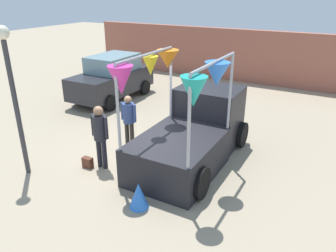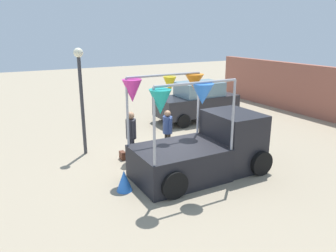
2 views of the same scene
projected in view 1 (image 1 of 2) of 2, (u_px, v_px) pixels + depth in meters
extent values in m
plane|color=gray|center=(150.00, 157.00, 9.36)|extent=(60.00, 60.00, 0.00)
cube|color=black|center=(178.00, 156.00, 8.38)|extent=(1.90, 2.60, 1.00)
cube|color=black|center=(208.00, 117.00, 9.84)|extent=(1.80, 1.40, 1.80)
cube|color=#8CB2C6|center=(209.00, 102.00, 9.66)|extent=(1.76, 1.37, 0.60)
cylinder|color=black|center=(185.00, 123.00, 10.75)|extent=(0.22, 0.76, 0.76)
cylinder|color=black|center=(241.00, 134.00, 9.90)|extent=(0.22, 0.76, 0.76)
cylinder|color=black|center=(132.00, 163.00, 8.29)|extent=(0.22, 0.76, 0.76)
cylinder|color=black|center=(200.00, 183.00, 7.44)|extent=(0.22, 0.76, 0.76)
cylinder|color=#A5A5AD|center=(171.00, 83.00, 9.17)|extent=(0.07, 0.07, 2.00)
cylinder|color=#A5A5AD|center=(230.00, 92.00, 8.39)|extent=(0.07, 0.07, 2.00)
cylinder|color=#A5A5AD|center=(118.00, 109.00, 7.21)|extent=(0.07, 0.07, 2.00)
cylinder|color=#A5A5AD|center=(189.00, 124.00, 6.43)|extent=(0.07, 0.07, 2.00)
cylinder|color=#A5A5AD|center=(146.00, 55.00, 7.80)|extent=(0.07, 2.44, 0.07)
cylinder|color=#A5A5AD|center=(215.00, 62.00, 7.02)|extent=(0.07, 2.44, 0.07)
cone|color=#D83399|center=(121.00, 80.00, 7.11)|extent=(0.77, 0.77, 0.65)
cone|color=teal|center=(194.00, 92.00, 6.33)|extent=(0.65, 0.65, 0.61)
cone|color=yellow|center=(150.00, 66.00, 8.06)|extent=(0.52, 0.52, 0.48)
cone|color=blue|center=(217.00, 74.00, 7.28)|extent=(0.72, 0.72, 0.54)
cone|color=orange|center=(168.00, 59.00, 8.76)|extent=(0.82, 0.82, 0.49)
cube|color=#26262B|center=(112.00, 82.00, 14.00)|extent=(1.70, 4.00, 0.90)
cube|color=#72939E|center=(113.00, 63.00, 13.82)|extent=(1.50, 2.10, 0.66)
cylinder|color=black|center=(115.00, 83.00, 15.56)|extent=(0.18, 0.64, 0.64)
cylinder|color=black|center=(145.00, 87.00, 14.80)|extent=(0.18, 0.64, 0.64)
cylinder|color=black|center=(78.00, 97.00, 13.55)|extent=(0.18, 0.64, 0.64)
cylinder|color=black|center=(110.00, 103.00, 12.79)|extent=(0.18, 0.64, 0.64)
cylinder|color=black|center=(99.00, 152.00, 8.73)|extent=(0.13, 0.13, 0.83)
cylinder|color=black|center=(105.00, 154.00, 8.65)|extent=(0.13, 0.13, 0.83)
cylinder|color=#26262D|center=(100.00, 128.00, 8.40)|extent=(0.34, 0.34, 0.66)
sphere|color=#997051|center=(98.00, 111.00, 8.23)|extent=(0.25, 0.25, 0.25)
cylinder|color=#26262D|center=(93.00, 125.00, 8.49)|extent=(0.09, 0.09, 0.59)
cylinder|color=#26262D|center=(106.00, 128.00, 8.29)|extent=(0.09, 0.09, 0.59)
cylinder|color=#2D2823|center=(127.00, 134.00, 9.96)|extent=(0.13, 0.13, 0.76)
cylinder|color=#2D2823|center=(132.00, 135.00, 9.88)|extent=(0.13, 0.13, 0.76)
cylinder|color=#33477F|center=(129.00, 113.00, 9.65)|extent=(0.34, 0.34, 0.60)
sphere|color=#997051|center=(128.00, 100.00, 9.49)|extent=(0.23, 0.23, 0.23)
cylinder|color=#33477F|center=(122.00, 111.00, 9.74)|extent=(0.09, 0.09, 0.54)
cylinder|color=#33477F|center=(135.00, 113.00, 9.54)|extent=(0.09, 0.09, 0.54)
cube|color=#592D1E|center=(88.00, 162.00, 8.80)|extent=(0.28, 0.16, 0.28)
cylinder|color=#333338|center=(17.00, 111.00, 7.95)|extent=(0.12, 0.12, 3.40)
sphere|color=#F2EDCC|center=(2.00, 32.00, 7.23)|extent=(0.32, 0.32, 0.32)
cube|color=#9E5947|center=(249.00, 56.00, 16.45)|extent=(18.00, 0.36, 2.60)
cone|color=blue|center=(139.00, 195.00, 7.12)|extent=(0.62, 0.62, 0.60)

